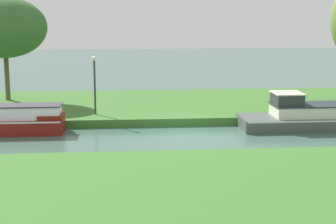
{
  "coord_description": "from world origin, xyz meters",
  "views": [
    {
      "loc": [
        -2.83,
        -23.32,
        5.54
      ],
      "look_at": [
        -0.72,
        1.2,
        0.9
      ],
      "focal_mm": 56.2,
      "sensor_mm": 36.0,
      "label": 1
    }
  ],
  "objects_px": {
    "slate_narrowboat": "(314,116)",
    "lamp_post": "(95,78)",
    "willow_tree_left": "(3,27)",
    "maroon_barge": "(19,121)",
    "mooring_post_far": "(7,113)"
  },
  "relations": [
    {
      "from": "willow_tree_left",
      "to": "lamp_post",
      "type": "distance_m",
      "value": 7.6
    },
    {
      "from": "willow_tree_left",
      "to": "lamp_post",
      "type": "height_order",
      "value": "willow_tree_left"
    },
    {
      "from": "maroon_barge",
      "to": "mooring_post_far",
      "type": "xyz_separation_m",
      "value": [
        -0.8,
        1.18,
        0.14
      ]
    },
    {
      "from": "slate_narrowboat",
      "to": "maroon_barge",
      "type": "bearing_deg",
      "value": -180.0
    },
    {
      "from": "willow_tree_left",
      "to": "maroon_barge",
      "type": "bearing_deg",
      "value": -73.69
    },
    {
      "from": "willow_tree_left",
      "to": "lamp_post",
      "type": "bearing_deg",
      "value": -40.62
    },
    {
      "from": "slate_narrowboat",
      "to": "lamp_post",
      "type": "height_order",
      "value": "lamp_post"
    },
    {
      "from": "slate_narrowboat",
      "to": "lamp_post",
      "type": "xyz_separation_m",
      "value": [
        -10.75,
        2.31,
        1.72
      ]
    },
    {
      "from": "maroon_barge",
      "to": "mooring_post_far",
      "type": "relative_size",
      "value": 6.65
    },
    {
      "from": "lamp_post",
      "to": "slate_narrowboat",
      "type": "bearing_deg",
      "value": -12.14
    },
    {
      "from": "maroon_barge",
      "to": "slate_narrowboat",
      "type": "xyz_separation_m",
      "value": [
        14.17,
        0.0,
        -0.03
      ]
    },
    {
      "from": "slate_narrowboat",
      "to": "willow_tree_left",
      "type": "height_order",
      "value": "willow_tree_left"
    },
    {
      "from": "mooring_post_far",
      "to": "lamp_post",
      "type": "bearing_deg",
      "value": 15.06
    },
    {
      "from": "maroon_barge",
      "to": "slate_narrowboat",
      "type": "height_order",
      "value": "slate_narrowboat"
    },
    {
      "from": "maroon_barge",
      "to": "lamp_post",
      "type": "xyz_separation_m",
      "value": [
        3.42,
        2.31,
        1.68
      ]
    }
  ]
}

